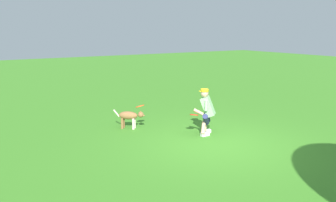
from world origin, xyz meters
name	(u,v)px	position (x,y,z in m)	size (l,w,h in m)	color
ground_plane	(217,144)	(0.00, 0.00, 0.00)	(60.00, 60.00, 0.00)	#3C8123
person	(206,110)	(-0.30, -0.83, 0.70)	(0.70, 0.57, 1.29)	silver
dog	(130,116)	(1.23, -2.52, 0.37)	(0.77, 0.72, 0.56)	#90603A
frisbee_flying	(140,106)	(1.00, -2.32, 0.69)	(0.26, 0.26, 0.02)	#EB4F1B
frisbee_held	(194,115)	(0.08, -0.89, 0.61)	(0.24, 0.24, 0.02)	red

